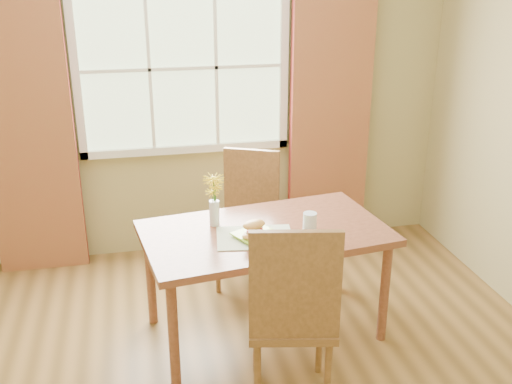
{
  "coord_description": "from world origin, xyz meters",
  "views": [
    {
      "loc": [
        -0.41,
        -2.67,
        2.26
      ],
      "look_at": [
        0.27,
        0.52,
        0.99
      ],
      "focal_mm": 42.0,
      "sensor_mm": 36.0,
      "label": 1
    }
  ],
  "objects_px": {
    "chair_near": "(293,310)",
    "chair_far": "(248,212)",
    "dining_table": "(265,241)",
    "water_glass": "(310,223)",
    "flower_vase": "(214,194)",
    "croissant_sandwich": "(254,229)"
  },
  "relations": [
    {
      "from": "chair_near",
      "to": "flower_vase",
      "type": "distance_m",
      "value": 0.95
    },
    {
      "from": "chair_far",
      "to": "flower_vase",
      "type": "distance_m",
      "value": 0.75
    },
    {
      "from": "chair_near",
      "to": "croissant_sandwich",
      "type": "distance_m",
      "value": 0.62
    },
    {
      "from": "dining_table",
      "to": "flower_vase",
      "type": "height_order",
      "value": "flower_vase"
    },
    {
      "from": "dining_table",
      "to": "chair_far",
      "type": "relative_size",
      "value": 1.59
    },
    {
      "from": "chair_near",
      "to": "chair_far",
      "type": "xyz_separation_m",
      "value": [
        0.05,
        1.41,
        -0.05
      ]
    },
    {
      "from": "water_glass",
      "to": "flower_vase",
      "type": "relative_size",
      "value": 0.38
    },
    {
      "from": "croissant_sandwich",
      "to": "chair_far",
      "type": "bearing_deg",
      "value": 57.64
    },
    {
      "from": "chair_far",
      "to": "flower_vase",
      "type": "relative_size",
      "value": 3.01
    },
    {
      "from": "dining_table",
      "to": "chair_near",
      "type": "distance_m",
      "value": 0.71
    },
    {
      "from": "chair_far",
      "to": "dining_table",
      "type": "bearing_deg",
      "value": -68.12
    },
    {
      "from": "chair_near",
      "to": "chair_far",
      "type": "relative_size",
      "value": 1.09
    },
    {
      "from": "flower_vase",
      "to": "dining_table",
      "type": "bearing_deg",
      "value": -25.8
    },
    {
      "from": "chair_far",
      "to": "flower_vase",
      "type": "height_order",
      "value": "flower_vase"
    },
    {
      "from": "chair_near",
      "to": "croissant_sandwich",
      "type": "xyz_separation_m",
      "value": [
        -0.08,
        0.58,
        0.2
      ]
    },
    {
      "from": "flower_vase",
      "to": "water_glass",
      "type": "bearing_deg",
      "value": -22.93
    },
    {
      "from": "chair_near",
      "to": "water_glass",
      "type": "bearing_deg",
      "value": 77.53
    },
    {
      "from": "chair_far",
      "to": "croissant_sandwich",
      "type": "relative_size",
      "value": 5.63
    },
    {
      "from": "chair_near",
      "to": "water_glass",
      "type": "relative_size",
      "value": 8.64
    },
    {
      "from": "water_glass",
      "to": "chair_near",
      "type": "bearing_deg",
      "value": -113.75
    },
    {
      "from": "chair_far",
      "to": "flower_vase",
      "type": "bearing_deg",
      "value": -95.43
    },
    {
      "from": "chair_near",
      "to": "dining_table",
      "type": "bearing_deg",
      "value": 99.8
    }
  ]
}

